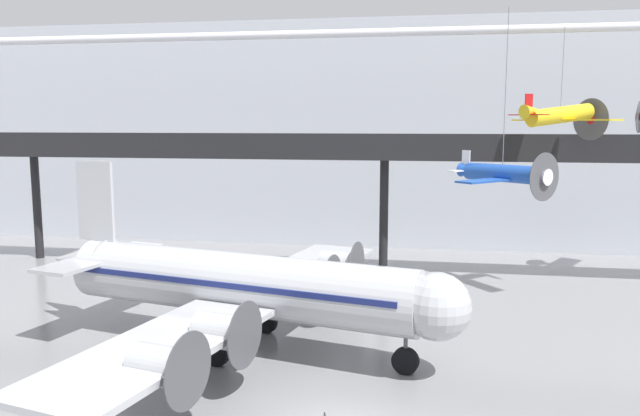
# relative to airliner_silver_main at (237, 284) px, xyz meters

# --- Properties ---
(hangar_back_wall) EXTENTS (140.00, 3.00, 21.41)m
(hangar_back_wall) POSITION_rel_airliner_silver_main_xyz_m (6.49, 29.46, 7.26)
(hangar_back_wall) COLOR silver
(hangar_back_wall) RESTS_ON ground
(mezzanine_walkway) EXTENTS (110.00, 3.20, 11.05)m
(mezzanine_walkway) POSITION_rel_airliner_silver_main_xyz_m (6.49, 17.33, 5.91)
(mezzanine_walkway) COLOR black
(mezzanine_walkway) RESTS_ON ground
(ceiling_truss_beam) EXTENTS (120.00, 0.60, 0.60)m
(ceiling_truss_beam) POSITION_rel_airliner_silver_main_xyz_m (6.49, 15.02, 14.78)
(ceiling_truss_beam) COLOR silver
(airliner_silver_main) EXTENTS (24.60, 28.43, 9.68)m
(airliner_silver_main) POSITION_rel_airliner_silver_main_xyz_m (0.00, 0.00, 0.00)
(airliner_silver_main) COLOR #B7BABF
(airliner_silver_main) RESTS_ON ground
(suspended_plane_yellow_lowwing) EXTENTS (6.59, 7.04, 7.25)m
(suspended_plane_yellow_lowwing) POSITION_rel_airliner_silver_main_xyz_m (18.24, 12.28, 8.89)
(suspended_plane_yellow_lowwing) COLOR yellow
(suspended_plane_blue_trainer) EXTENTS (5.81, 5.84, 9.78)m
(suspended_plane_blue_trainer) POSITION_rel_airliner_silver_main_xyz_m (13.70, 3.40, 5.76)
(suspended_plane_blue_trainer) COLOR #1E4CAD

